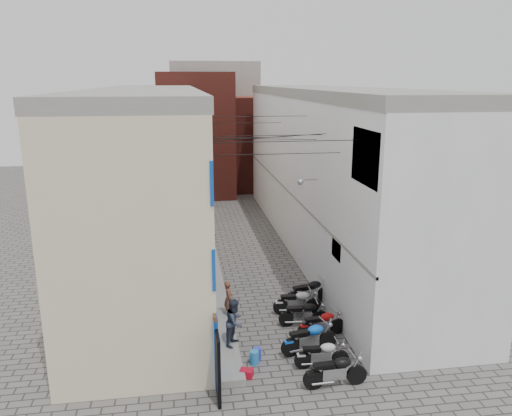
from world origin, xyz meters
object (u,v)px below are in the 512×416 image
motorcycle_b (322,353)px  motorcycle_c (309,336)px  red_crate (246,373)px  motorcycle_a (335,369)px  motorcycle_e (304,312)px  water_jug_far (257,354)px  motorcycle_g (310,291)px  water_jug_near (254,357)px  motorcycle_d (322,322)px  motorcycle_f (297,300)px  person_a (228,298)px  person_b (235,322)px

motorcycle_b → motorcycle_c: 1.02m
red_crate → motorcycle_a: bearing=-19.4°
motorcycle_e → water_jug_far: motorcycle_e is taller
motorcycle_b → motorcycle_g: motorcycle_g is taller
motorcycle_e → motorcycle_a: bearing=4.7°
motorcycle_c → water_jug_near: bearing=-90.2°
motorcycle_e → water_jug_near: 3.36m
motorcycle_b → red_crate: size_ratio=4.45×
motorcycle_c → motorcycle_e: (0.28, 1.96, -0.05)m
motorcycle_g → motorcycle_b: bearing=-21.3°
motorcycle_b → motorcycle_e: 2.97m
motorcycle_b → motorcycle_g: size_ratio=0.87×
motorcycle_d → motorcycle_f: 2.02m
red_crate → water_jug_near: bearing=63.1°
water_jug_near → motorcycle_a: bearing=-35.7°
person_a → water_jug_far: 3.23m
motorcycle_g → water_jug_far: size_ratio=4.87×
motorcycle_d → motorcycle_f: size_ratio=0.95×
motorcycle_a → motorcycle_g: 6.00m
motorcycle_a → water_jug_far: motorcycle_a is taller
motorcycle_b → motorcycle_g: 4.92m
motorcycle_a → motorcycle_b: 1.11m
motorcycle_a → red_crate: bearing=-111.1°
red_crate → motorcycle_b: bearing=3.4°
motorcycle_b → person_b: person_b is taller
motorcycle_f → person_b: (-2.87, -2.47, 0.52)m
water_jug_near → motorcycle_e: bearing=45.9°
person_a → red_crate: person_a is taller
motorcycle_a → motorcycle_b: (-0.11, 1.10, -0.06)m
person_a → water_jug_near: person_a is taller
motorcycle_c → motorcycle_d: motorcycle_c is taller
motorcycle_b → motorcycle_d: motorcycle_d is taller
motorcycle_d → person_b: size_ratio=1.12×
motorcycle_a → motorcycle_e: motorcycle_a is taller
motorcycle_f → person_b: size_ratio=1.18×
motorcycle_b → red_crate: (-2.58, -0.16, -0.41)m
person_b → motorcycle_g: bearing=-17.2°
motorcycle_a → motorcycle_c: (-0.29, 2.11, 0.02)m
person_a → motorcycle_a: bearing=-151.3°
motorcycle_c → motorcycle_f: (0.29, 3.04, -0.04)m
motorcycle_f → water_jug_far: size_ratio=4.55×
motorcycle_f → person_b: person_b is taller
motorcycle_e → person_a: 3.03m
water_jug_far → red_crate: bearing=-117.8°
motorcycle_g → red_crate: bearing=-45.8°
person_b → red_crate: (0.17, -1.73, -0.98)m
motorcycle_c → water_jug_far: motorcycle_c is taller
person_b → person_a: bearing=30.5°
motorcycle_c → motorcycle_d: 1.33m
motorcycle_f → red_crate: (-2.70, -4.20, -0.45)m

